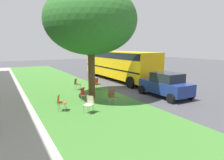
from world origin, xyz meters
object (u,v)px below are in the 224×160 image
object	(u,v)px
chair_2	(77,83)
chair_5	(89,103)
chair_4	(112,95)
parked_car	(165,85)
chair_1	(97,83)
school_bus	(118,63)
street_tree	(91,21)
chair_3	(61,101)
chair_0	(84,93)

from	to	relation	value
chair_2	chair_5	size ratio (longest dim) A/B	1.00
chair_4	parked_car	world-z (taller)	parked_car
chair_1	chair_2	bearing A→B (deg)	63.22
chair_2	school_bus	xyz separation A→B (m)	(2.45, -5.31, 1.24)
street_tree	chair_2	world-z (taller)	street_tree
parked_car	school_bus	distance (m)	7.63
street_tree	chair_3	world-z (taller)	street_tree
chair_0	parked_car	distance (m)	5.47
chair_3	parked_car	bearing A→B (deg)	-93.97
chair_1	school_bus	size ratio (longest dim) A/B	0.08
street_tree	chair_0	bearing A→B (deg)	129.64
chair_2	parked_car	world-z (taller)	parked_car
chair_2	street_tree	bearing A→B (deg)	-179.27
chair_5	chair_0	bearing A→B (deg)	-14.77
chair_4	chair_5	xyz separation A→B (m)	(-0.85, 1.82, 0.00)
street_tree	chair_5	xyz separation A→B (m)	(-2.78, 1.38, -4.45)
chair_3	school_bus	xyz separation A→B (m)	(7.04, -7.85, 1.24)
chair_3	chair_4	distance (m)	3.02
parked_car	school_bus	size ratio (longest dim) A/B	0.36
chair_1	chair_5	xyz separation A→B (m)	(-4.93, 2.73, 0.00)
chair_4	parked_car	distance (m)	4.00
street_tree	chair_1	size ratio (longest dim) A/B	8.12
chair_2	school_bus	size ratio (longest dim) A/B	0.08
school_bus	chair_4	bearing A→B (deg)	146.18
chair_5	school_bus	bearing A→B (deg)	-39.48
chair_0	chair_4	size ratio (longest dim) A/B	1.00
chair_0	chair_1	world-z (taller)	same
chair_0	chair_3	xyz separation A→B (m)	(-1.07, 1.75, 0.00)
street_tree	chair_5	size ratio (longest dim) A/B	8.12
chair_0	parked_car	size ratio (longest dim) A/B	0.24
chair_3	chair_5	xyz separation A→B (m)	(-1.04, -1.19, 0.00)
chair_2	school_bus	bearing A→B (deg)	-65.23
street_tree	school_bus	bearing A→B (deg)	-44.91
chair_0	parked_car	world-z (taller)	parked_car
chair_0	chair_4	bearing A→B (deg)	-134.66
chair_3	parked_car	world-z (taller)	parked_car
chair_2	parked_car	xyz separation A→B (m)	(-5.08, -4.45, 0.32)
chair_1	street_tree	bearing A→B (deg)	147.76
chair_1	school_bus	world-z (taller)	school_bus
street_tree	chair_5	world-z (taller)	street_tree
chair_5	parked_car	xyz separation A→B (m)	(0.55, -5.79, 0.32)
chair_2	chair_0	bearing A→B (deg)	167.40
chair_3	chair_5	distance (m)	1.58
chair_5	chair_2	bearing A→B (deg)	-13.42
chair_1	chair_4	size ratio (longest dim) A/B	1.00
street_tree	chair_0	size ratio (longest dim) A/B	8.12
chair_3	parked_car	xyz separation A→B (m)	(-0.48, -6.99, 0.32)
chair_3	school_bus	size ratio (longest dim) A/B	0.08
chair_2	chair_5	distance (m)	5.78
chair_1	chair_4	xyz separation A→B (m)	(-4.07, 0.91, 0.00)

